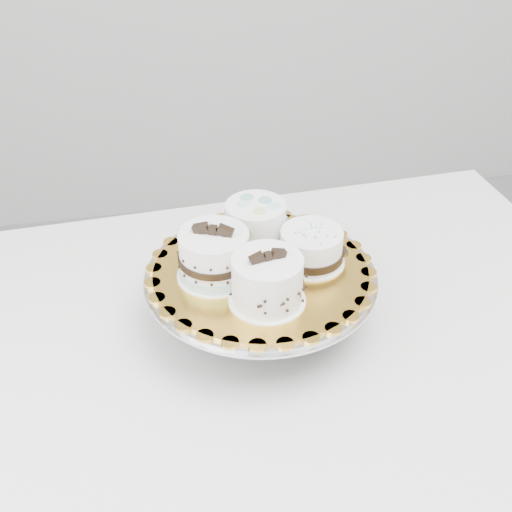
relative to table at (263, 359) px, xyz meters
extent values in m
cube|color=white|center=(0.00, 0.00, 0.05)|extent=(1.34, 0.93, 0.04)
cube|color=white|center=(0.57, 0.41, -0.33)|extent=(0.05, 0.05, 0.71)
cylinder|color=gray|center=(0.00, 0.03, 0.08)|extent=(0.18, 0.18, 0.01)
cylinder|color=gray|center=(0.00, 0.03, 0.12)|extent=(0.11, 0.11, 0.09)
cylinder|color=silver|center=(0.00, 0.03, 0.17)|extent=(0.37, 0.37, 0.01)
cylinder|color=silver|center=(0.00, 0.03, 0.17)|extent=(0.38, 0.38, 0.00)
cylinder|color=gold|center=(0.00, 0.03, 0.18)|extent=(0.42, 0.42, 0.01)
cylinder|color=white|center=(-0.01, -0.05, 0.18)|extent=(0.12, 0.12, 0.00)
cylinder|color=white|center=(-0.01, -0.05, 0.22)|extent=(0.12, 0.12, 0.08)
cylinder|color=white|center=(-0.07, 0.03, 0.18)|extent=(0.12, 0.12, 0.00)
cylinder|color=white|center=(-0.07, 0.03, 0.22)|extent=(0.15, 0.15, 0.08)
cylinder|color=#ACDADA|center=(-0.07, 0.03, 0.19)|extent=(0.12, 0.12, 0.02)
cylinder|color=black|center=(-0.07, 0.03, 0.22)|extent=(0.12, 0.12, 0.01)
cylinder|color=white|center=(0.01, 0.11, 0.18)|extent=(0.11, 0.11, 0.00)
cylinder|color=white|center=(0.01, 0.11, 0.22)|extent=(0.10, 0.10, 0.07)
cylinder|color=white|center=(0.09, 0.03, 0.18)|extent=(0.11, 0.11, 0.00)
cylinder|color=white|center=(0.09, 0.03, 0.21)|extent=(0.12, 0.12, 0.06)
cylinder|color=black|center=(0.09, 0.03, 0.20)|extent=(0.11, 0.11, 0.01)
camera|label=1|loc=(-0.17, -0.80, 0.81)|focal=45.00mm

